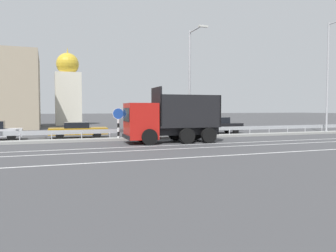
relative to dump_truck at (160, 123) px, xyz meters
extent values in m
plane|color=#424244|center=(1.42, 1.03, -1.38)|extent=(320.00, 320.00, 0.00)
cube|color=silver|center=(0.88, -1.85, -1.37)|extent=(71.80, 0.16, 0.01)
cube|color=silver|center=(0.88, -3.64, -1.37)|extent=(71.80, 0.16, 0.01)
cube|color=silver|center=(0.88, -7.03, -1.37)|extent=(71.80, 0.16, 0.01)
cube|color=gray|center=(1.42, 2.77, -1.29)|extent=(39.49, 1.10, 0.18)
cube|color=#9EA0A5|center=(1.42, 3.74, -0.76)|extent=(71.80, 0.04, 0.32)
cylinder|color=#ADADB2|center=(-9.05, 3.74, -1.07)|extent=(0.09, 0.09, 0.62)
cylinder|color=#ADADB2|center=(-6.95, 3.74, -1.07)|extent=(0.09, 0.09, 0.62)
cylinder|color=#ADADB2|center=(-4.86, 3.74, -1.07)|extent=(0.09, 0.09, 0.62)
cylinder|color=#ADADB2|center=(-2.76, 3.74, -1.07)|extent=(0.09, 0.09, 0.62)
cylinder|color=#ADADB2|center=(-0.67, 3.74, -1.07)|extent=(0.09, 0.09, 0.62)
cylinder|color=#ADADB2|center=(1.42, 3.74, -1.07)|extent=(0.09, 0.09, 0.62)
cylinder|color=#ADADB2|center=(3.52, 3.74, -1.07)|extent=(0.09, 0.09, 0.62)
cylinder|color=#ADADB2|center=(5.61, 3.74, -1.07)|extent=(0.09, 0.09, 0.62)
cylinder|color=#ADADB2|center=(7.71, 3.74, -1.07)|extent=(0.09, 0.09, 0.62)
cylinder|color=#ADADB2|center=(9.80, 3.74, -1.07)|extent=(0.09, 0.09, 0.62)
cylinder|color=#ADADB2|center=(11.90, 3.74, -1.07)|extent=(0.09, 0.09, 0.62)
cylinder|color=#ADADB2|center=(13.99, 3.74, -1.07)|extent=(0.09, 0.09, 0.62)
cylinder|color=#ADADB2|center=(16.08, 3.74, -1.07)|extent=(0.09, 0.09, 0.62)
cylinder|color=#ADADB2|center=(18.18, 3.74, -1.07)|extent=(0.09, 0.09, 0.62)
cube|color=red|center=(-1.36, 0.07, 0.13)|extent=(2.06, 2.59, 2.38)
cube|color=black|center=(-2.34, 0.13, 0.55)|extent=(0.15, 2.14, 0.89)
cube|color=black|center=(-2.37, 0.13, -0.91)|extent=(0.23, 2.44, 0.24)
cube|color=black|center=(1.84, -0.10, -0.59)|extent=(4.56, 1.61, 0.53)
cube|color=black|center=(1.84, -0.10, -0.27)|extent=(4.43, 2.62, 0.12)
cube|color=black|center=(1.78, -1.24, 0.84)|extent=(4.31, 0.34, 2.09)
cube|color=black|center=(1.90, 1.04, 0.84)|extent=(4.31, 0.34, 2.09)
cube|color=black|center=(-0.26, 0.01, 1.10)|extent=(0.23, 2.39, 2.61)
cube|color=black|center=(3.94, -0.22, 0.84)|extent=(0.23, 2.39, 2.09)
cylinder|color=black|center=(-1.14, -1.16, -0.86)|extent=(1.06, 0.38, 1.04)
cylinder|color=black|center=(-1.01, 1.27, -0.86)|extent=(1.06, 0.38, 1.04)
cylinder|color=black|center=(1.44, -1.30, -0.86)|extent=(1.06, 0.38, 1.04)
cylinder|color=black|center=(1.57, 1.13, -0.86)|extent=(1.06, 0.38, 1.04)
cylinder|color=black|center=(3.01, -1.38, -0.86)|extent=(1.06, 0.38, 1.04)
cylinder|color=black|center=(3.14, 1.05, -0.86)|extent=(1.06, 0.38, 1.04)
cylinder|color=white|center=(-2.31, 2.77, -1.22)|extent=(0.16, 0.16, 0.31)
cylinder|color=black|center=(-2.31, 2.77, -0.90)|extent=(0.16, 0.16, 0.31)
cylinder|color=white|center=(-2.31, 2.77, -0.59)|extent=(0.16, 0.16, 0.31)
cylinder|color=black|center=(-2.31, 2.77, -0.28)|extent=(0.16, 0.16, 0.31)
cylinder|color=white|center=(-2.31, 2.77, 0.04)|extent=(0.16, 0.16, 0.31)
cylinder|color=#1E4CB2|center=(-2.31, 2.77, 0.59)|extent=(0.78, 0.03, 0.78)
cylinder|color=white|center=(-2.31, 2.77, 0.59)|extent=(0.85, 0.02, 0.85)
cylinder|color=#ADADB2|center=(3.38, 2.64, 2.85)|extent=(0.18, 0.18, 8.46)
cylinder|color=#ADADB2|center=(3.36, 1.44, 6.93)|extent=(0.13, 2.40, 0.10)
cube|color=silver|center=(3.34, 0.24, 6.85)|extent=(0.70, 0.21, 0.12)
cylinder|color=#ADADB2|center=(17.74, 2.76, 3.83)|extent=(0.18, 0.18, 10.41)
cylinder|color=black|center=(-9.75, 6.73, -1.08)|extent=(0.61, 0.22, 0.60)
cylinder|color=black|center=(-9.70, 5.07, -1.08)|extent=(0.61, 0.22, 0.60)
cube|color=#B27A14|center=(-4.91, 5.82, -0.82)|extent=(4.60, 2.02, 0.51)
cube|color=black|center=(-5.04, 5.83, -0.34)|extent=(1.97, 1.67, 0.45)
cylinder|color=black|center=(-3.47, 6.59, -1.08)|extent=(0.61, 0.23, 0.60)
cylinder|color=black|center=(-3.55, 4.90, -1.08)|extent=(0.61, 0.23, 0.60)
cylinder|color=black|center=(-6.26, 6.74, -1.08)|extent=(0.61, 0.23, 0.60)
cylinder|color=black|center=(-6.35, 5.05, -1.08)|extent=(0.61, 0.23, 0.60)
cube|color=navy|center=(1.59, 6.37, -0.72)|extent=(4.78, 1.79, 0.71)
cube|color=black|center=(1.73, 6.38, -0.10)|extent=(2.02, 1.53, 0.53)
cylinder|color=black|center=(0.14, 5.54, -1.08)|extent=(0.60, 0.21, 0.60)
cylinder|color=black|center=(0.10, 7.14, -1.08)|extent=(0.60, 0.21, 0.60)
cylinder|color=black|center=(3.08, 5.61, -1.08)|extent=(0.60, 0.21, 0.60)
cylinder|color=black|center=(3.04, 7.21, -1.08)|extent=(0.60, 0.21, 0.60)
cube|color=black|center=(8.09, 6.33, -0.74)|extent=(4.49, 1.78, 0.67)
cube|color=black|center=(7.96, 6.33, -0.12)|extent=(1.90, 1.53, 0.57)
cylinder|color=black|center=(9.46, 7.16, -1.08)|extent=(0.60, 0.21, 0.60)
cylinder|color=black|center=(9.49, 5.56, -1.08)|extent=(0.60, 0.21, 0.60)
cylinder|color=black|center=(6.70, 7.11, -1.08)|extent=(0.60, 0.21, 0.60)
cylinder|color=black|center=(6.73, 5.50, -1.08)|extent=(0.60, 0.21, 0.60)
cube|color=silver|center=(-4.20, 29.33, 2.43)|extent=(3.60, 3.60, 7.62)
sphere|color=gold|center=(-4.20, 29.33, 7.54)|extent=(3.24, 3.24, 3.24)
cone|color=gold|center=(-4.20, 29.33, 9.44)|extent=(0.30, 0.30, 1.20)
camera|label=1|loc=(-7.32, -21.10, 0.90)|focal=35.00mm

